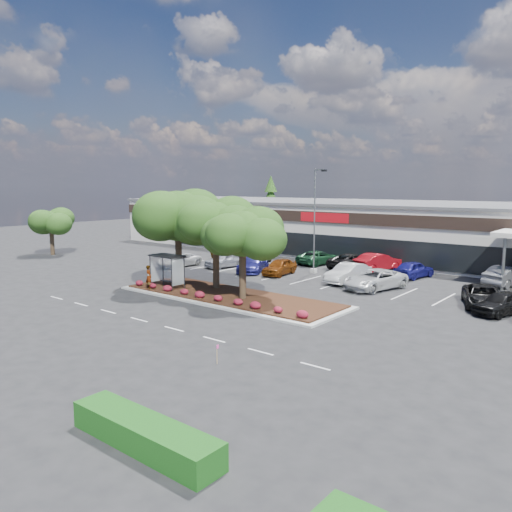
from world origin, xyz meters
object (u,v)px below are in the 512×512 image
Objects in this scene: car_0 at (179,260)px; light_pole at (315,227)px; survey_stake at (217,352)px; car_1 at (226,260)px.

light_pole is at bearing 25.56° from car_0.
survey_stake is (9.49, -23.59, -3.74)m from light_pole.
light_pole reaches higher than survey_stake.
car_0 is at bearing 140.96° from survey_stake.
car_1 is at bearing 131.43° from survey_stake.
survey_stake is at bearing -68.09° from light_pole.
survey_stake is 0.19× the size of car_0.
car_0 is at bearing -157.13° from light_pole.
car_0 is (-12.90, -5.44, -3.67)m from light_pole.
car_0 is 4.83m from car_1.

